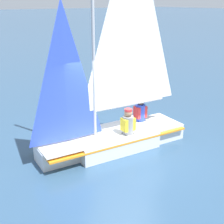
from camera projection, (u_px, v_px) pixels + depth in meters
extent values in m
plane|color=#2D4C6B|center=(112.00, 147.00, 8.79)|extent=(260.00, 260.00, 0.00)
cube|color=silver|center=(112.00, 140.00, 8.71)|extent=(1.59, 2.44, 0.45)
cube|color=silver|center=(57.00, 153.00, 7.93)|extent=(0.84, 1.04, 0.45)
cube|color=silver|center=(158.00, 128.00, 9.50)|extent=(1.25, 1.08, 0.45)
cube|color=orange|center=(112.00, 135.00, 8.67)|extent=(1.79, 4.24, 0.05)
cube|color=silver|center=(74.00, 141.00, 8.08)|extent=(1.44, 2.01, 0.04)
cylinder|color=#B7B7BC|center=(93.00, 28.00, 7.42)|extent=(0.08, 0.08, 5.68)
cylinder|color=#B7B7BC|center=(130.00, 104.00, 8.67)|extent=(0.30, 2.22, 0.07)
pyramid|color=white|center=(132.00, 13.00, 7.84)|extent=(0.27, 2.11, 4.80)
pyramid|color=blue|center=(64.00, 74.00, 7.40)|extent=(0.20, 1.42, 3.42)
cube|color=black|center=(172.00, 127.00, 9.78)|extent=(0.04, 0.08, 0.31)
cube|color=black|center=(128.00, 141.00, 8.63)|extent=(0.27, 0.30, 0.45)
cylinder|color=gray|center=(128.00, 125.00, 8.47)|extent=(0.33, 0.33, 0.50)
cube|color=yellow|center=(128.00, 124.00, 8.46)|extent=(0.29, 0.37, 0.35)
sphere|color=#A87A56|center=(128.00, 113.00, 8.35)|extent=(0.22, 0.22, 0.22)
cylinder|color=red|center=(128.00, 110.00, 8.32)|extent=(0.23, 0.23, 0.06)
cube|color=black|center=(140.00, 127.00, 9.56)|extent=(0.27, 0.30, 0.45)
cylinder|color=blue|center=(140.00, 112.00, 9.40)|extent=(0.33, 0.33, 0.50)
cube|color=red|center=(140.00, 112.00, 9.39)|extent=(0.29, 0.37, 0.35)
sphere|color=brown|center=(141.00, 102.00, 9.28)|extent=(0.22, 0.22, 0.22)
cylinder|color=white|center=(141.00, 99.00, 9.25)|extent=(0.23, 0.23, 0.06)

